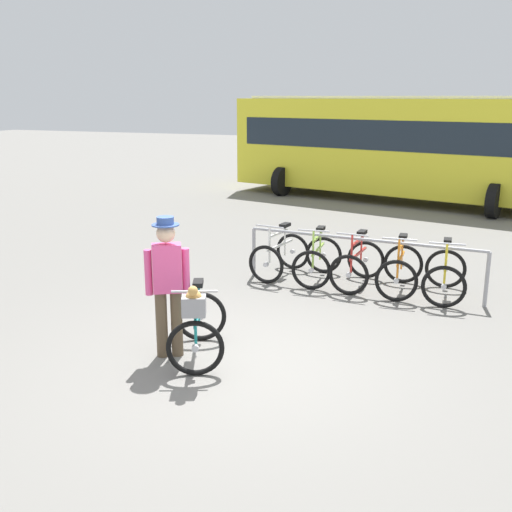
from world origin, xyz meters
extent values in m
plane|color=slate|center=(0.00, 0.00, 0.00)|extent=(80.00, 80.00, 0.00)
cylinder|color=#99999E|center=(-1.21, 3.41, 0.42)|extent=(0.06, 0.06, 0.85)
cylinder|color=#99999E|center=(2.63, 3.15, 0.42)|extent=(0.06, 0.06, 0.85)
cylinder|color=#99999E|center=(0.71, 3.28, 0.85)|extent=(3.84, 0.32, 0.05)
torus|color=black|center=(-0.70, 4.07, 0.33)|extent=(0.66, 0.16, 0.66)
cylinder|color=#B7B7BC|center=(-0.70, 4.07, 0.33)|extent=(0.09, 0.07, 0.08)
torus|color=black|center=(-0.85, 3.06, 0.33)|extent=(0.66, 0.16, 0.66)
cylinder|color=#B7B7BC|center=(-0.85, 3.06, 0.33)|extent=(0.09, 0.07, 0.08)
cube|color=silver|center=(-0.77, 3.56, 0.56)|extent=(0.16, 0.91, 0.04)
cube|color=silver|center=(-0.78, 3.51, 0.78)|extent=(0.12, 0.61, 0.04)
cylinder|color=silver|center=(-0.75, 3.75, 0.60)|extent=(0.03, 0.03, 0.55)
cube|color=black|center=(-0.75, 3.75, 0.88)|extent=(0.15, 0.25, 0.06)
cylinder|color=silver|center=(-0.83, 3.18, 0.65)|extent=(0.03, 0.03, 0.63)
cylinder|color=#B7B7BC|center=(-0.83, 3.18, 0.96)|extent=(0.52, 0.10, 0.03)
torus|color=black|center=(-0.11, 4.02, 0.33)|extent=(0.66, 0.10, 0.66)
cylinder|color=#B7B7BC|center=(-0.11, 4.02, 0.33)|extent=(0.08, 0.07, 0.08)
torus|color=black|center=(-0.04, 3.01, 0.33)|extent=(0.66, 0.10, 0.66)
cylinder|color=#B7B7BC|center=(-0.04, 3.01, 0.33)|extent=(0.08, 0.07, 0.08)
cube|color=#9ED14C|center=(-0.08, 3.52, 0.56)|extent=(0.10, 0.92, 0.04)
cube|color=#9ED14C|center=(-0.07, 3.47, 0.78)|extent=(0.08, 0.61, 0.04)
cylinder|color=#9ED14C|center=(-0.09, 3.70, 0.60)|extent=(0.03, 0.03, 0.55)
cube|color=black|center=(-0.09, 3.70, 0.88)|extent=(0.14, 0.25, 0.06)
cylinder|color=#9ED14C|center=(-0.05, 3.13, 0.65)|extent=(0.03, 0.03, 0.63)
cylinder|color=#B7B7BC|center=(-0.05, 3.13, 0.96)|extent=(0.52, 0.06, 0.03)
torus|color=black|center=(0.66, 3.98, 0.33)|extent=(0.66, 0.11, 0.66)
cylinder|color=#B7B7BC|center=(0.66, 3.98, 0.33)|extent=(0.08, 0.07, 0.08)
torus|color=black|center=(0.59, 2.96, 0.33)|extent=(0.66, 0.11, 0.66)
cylinder|color=#B7B7BC|center=(0.59, 2.96, 0.33)|extent=(0.08, 0.07, 0.08)
cube|color=red|center=(0.62, 3.47, 0.56)|extent=(0.10, 0.92, 0.04)
cube|color=red|center=(0.62, 3.42, 0.78)|extent=(0.08, 0.61, 0.04)
cylinder|color=red|center=(0.63, 3.65, 0.60)|extent=(0.03, 0.03, 0.55)
cube|color=black|center=(0.63, 3.65, 0.88)|extent=(0.14, 0.25, 0.06)
cylinder|color=red|center=(0.60, 3.08, 0.65)|extent=(0.03, 0.03, 0.63)
cylinder|color=#B7B7BC|center=(0.60, 3.08, 0.96)|extent=(0.52, 0.06, 0.03)
torus|color=black|center=(1.30, 3.93, 0.33)|extent=(0.66, 0.11, 0.66)
cylinder|color=#B7B7BC|center=(1.30, 3.93, 0.33)|extent=(0.08, 0.07, 0.08)
torus|color=black|center=(1.34, 2.91, 0.33)|extent=(0.66, 0.11, 0.66)
cylinder|color=#B7B7BC|center=(1.34, 2.91, 0.33)|extent=(0.08, 0.07, 0.08)
cube|color=orange|center=(1.32, 3.42, 0.56)|extent=(0.07, 0.92, 0.04)
cube|color=orange|center=(1.32, 3.37, 0.78)|extent=(0.06, 0.61, 0.04)
cylinder|color=orange|center=(1.31, 3.60, 0.60)|extent=(0.03, 0.03, 0.55)
cube|color=black|center=(1.31, 3.60, 0.88)|extent=(0.13, 0.24, 0.06)
cylinder|color=orange|center=(1.34, 3.03, 0.65)|extent=(0.03, 0.03, 0.63)
cylinder|color=#B7B7BC|center=(1.34, 3.03, 0.96)|extent=(0.52, 0.05, 0.03)
torus|color=black|center=(1.99, 3.88, 0.33)|extent=(0.66, 0.13, 0.66)
cylinder|color=#B7B7BC|center=(1.99, 3.88, 0.33)|extent=(0.08, 0.07, 0.08)
torus|color=black|center=(2.05, 2.86, 0.33)|extent=(0.66, 0.13, 0.66)
cylinder|color=#B7B7BC|center=(2.05, 2.86, 0.33)|extent=(0.08, 0.07, 0.08)
cube|color=yellow|center=(2.02, 3.37, 0.56)|extent=(0.09, 0.92, 0.04)
cube|color=yellow|center=(2.02, 3.32, 0.78)|extent=(0.07, 0.61, 0.04)
cylinder|color=yellow|center=(2.01, 3.55, 0.60)|extent=(0.03, 0.03, 0.55)
cube|color=black|center=(2.01, 3.55, 0.88)|extent=(0.13, 0.25, 0.06)
cylinder|color=yellow|center=(2.04, 2.98, 0.65)|extent=(0.03, 0.03, 0.63)
cylinder|color=#B7B7BC|center=(2.04, 2.98, 0.96)|extent=(0.52, 0.06, 0.03)
torus|color=black|center=(-0.76, 0.42, 0.33)|extent=(0.63, 0.31, 0.66)
cylinder|color=#B7B7BC|center=(-0.76, 0.42, 0.33)|extent=(0.10, 0.09, 0.08)
torus|color=black|center=(-0.36, -0.52, 0.33)|extent=(0.63, 0.31, 0.66)
cylinder|color=#B7B7BC|center=(-0.36, -0.52, 0.33)|extent=(0.10, 0.09, 0.08)
cube|color=teal|center=(-0.56, -0.05, 0.56)|extent=(0.39, 0.86, 0.04)
cube|color=teal|center=(-0.54, -0.10, 0.78)|extent=(0.27, 0.58, 0.04)
cylinder|color=teal|center=(-0.63, 0.12, 0.60)|extent=(0.03, 0.03, 0.55)
cube|color=black|center=(-0.63, 0.12, 0.88)|extent=(0.20, 0.27, 0.06)
cylinder|color=teal|center=(-0.41, -0.41, 0.65)|extent=(0.03, 0.03, 0.63)
cylinder|color=#B7B7BC|center=(-0.41, -0.41, 0.96)|extent=(0.49, 0.23, 0.03)
cube|color=gray|center=(-0.35, -0.54, 0.84)|extent=(0.32, 0.29, 0.22)
ellipsoid|color=tan|center=(-0.35, -0.54, 0.94)|extent=(0.23, 0.22, 0.16)
sphere|color=tan|center=(-0.32, -0.62, 1.04)|extent=(0.11, 0.11, 0.11)
cylinder|color=brown|center=(-0.98, -0.19, 0.41)|extent=(0.14, 0.14, 0.82)
cylinder|color=brown|center=(-0.82, -0.10, 0.41)|extent=(0.14, 0.14, 0.82)
cube|color=#E54C8C|center=(-0.90, -0.14, 1.11)|extent=(0.39, 0.34, 0.58)
cylinder|color=#E54C8C|center=(-1.10, -0.24, 1.06)|extent=(0.09, 0.09, 0.55)
cylinder|color=#E54C8C|center=(-0.72, -0.01, 1.06)|extent=(0.09, 0.09, 0.55)
sphere|color=beige|center=(-0.90, -0.14, 1.53)|extent=(0.22, 0.22, 0.22)
cylinder|color=#334C8C|center=(-0.90, -0.14, 1.63)|extent=(0.32, 0.32, 0.02)
cylinder|color=#334C8C|center=(-0.90, -0.14, 1.68)|extent=(0.20, 0.20, 0.09)
cube|color=yellow|center=(-0.22, 12.51, 1.65)|extent=(10.31, 4.75, 2.70)
cube|color=#19232D|center=(-0.22, 12.51, 2.00)|extent=(9.53, 4.58, 0.84)
cube|color=silver|center=(-0.22, 12.51, 3.04)|extent=(9.28, 4.27, 0.08)
cylinder|color=black|center=(-3.67, 12.05, 0.45)|extent=(0.45, 0.93, 0.90)
cylinder|color=black|center=(-3.09, 14.48, 0.45)|extent=(0.45, 0.93, 0.90)
cylinder|color=black|center=(2.65, 10.55, 0.45)|extent=(0.45, 0.93, 0.90)
camera|label=1|loc=(2.59, -6.17, 3.07)|focal=42.67mm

